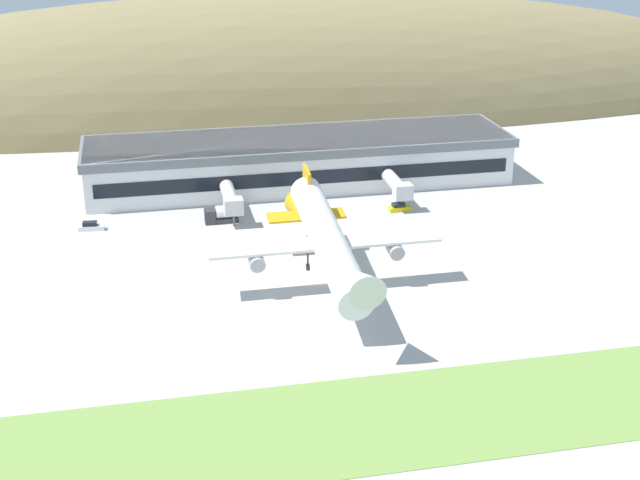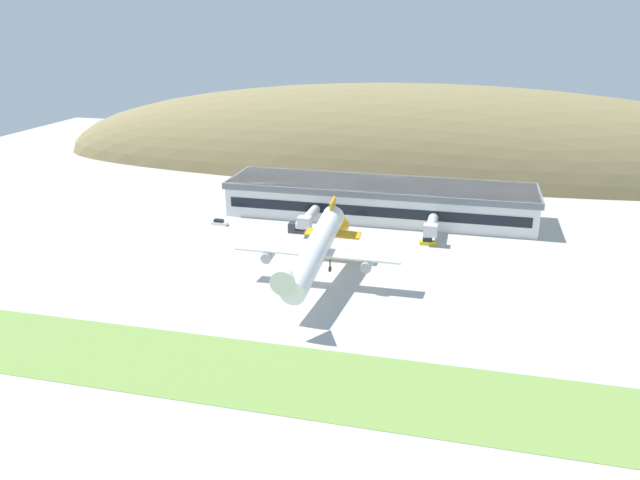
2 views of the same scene
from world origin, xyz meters
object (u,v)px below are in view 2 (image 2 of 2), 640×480
jetway_0 (309,217)px  fuel_truck (300,227)px  terminal_building (379,198)px  service_car_0 (349,235)px  service_car_1 (219,223)px  cargo_airplane (316,249)px  service_car_2 (428,242)px  traffic_cone_0 (327,254)px  jetway_1 (432,225)px

jetway_0 → fuel_truck: jetway_0 is taller
terminal_building → jetway_0: 23.73m
service_car_0 → service_car_1: bearing=177.8°
cargo_airplane → service_car_2: size_ratio=10.69×
jetway_0 → service_car_0: (11.37, -1.96, -3.38)m
service_car_0 → service_car_1: 36.61m
service_car_0 → fuel_truck: bearing=178.2°
cargo_airplane → traffic_cone_0: (-2.05, 18.08, -8.03)m
jetway_1 → service_car_2: bearing=-98.0°
service_car_0 → service_car_2: (20.14, -0.55, 0.04)m
jetway_1 → fuel_truck: (-33.90, -2.28, -2.48)m
service_car_1 → service_car_2: (56.73, -1.96, -0.00)m
traffic_cone_0 → service_car_0: bearing=78.3°
cargo_airplane → service_car_1: size_ratio=10.19×
service_car_1 → traffic_cone_0: 37.01m
jetway_0 → traffic_cone_0: bearing=-61.6°
jetway_1 → cargo_airplane: 40.89m
service_car_2 → traffic_cone_0: bearing=-150.1°
jetway_1 → fuel_truck: jetway_1 is taller
jetway_1 → service_car_0: size_ratio=3.12×
fuel_truck → traffic_cone_0: (10.45, -14.22, -1.23)m
jetway_1 → terminal_building: bearing=133.7°
jetway_0 → fuel_truck: (-1.93, -1.54, -2.48)m
service_car_1 → service_car_2: 56.76m
cargo_airplane → service_car_0: 32.80m
jetway_1 → service_car_1: (-57.19, -1.29, -3.33)m
jetway_1 → jetway_0: bearing=-178.7°
terminal_building → service_car_2: (15.42, -19.88, -4.91)m
service_car_0 → service_car_1: (-36.59, 1.41, 0.05)m
fuel_truck → traffic_cone_0: size_ratio=10.60×
jetway_0 → cargo_airplane: 35.71m
service_car_0 → terminal_building: bearing=76.3°
fuel_truck → traffic_cone_0: bearing=-53.7°
terminal_building → fuel_truck: terminal_building is taller
service_car_1 → fuel_truck: size_ratio=0.75×
terminal_building → jetway_1: terminal_building is taller
service_car_1 → fuel_truck: fuel_truck is taller
service_car_1 → traffic_cone_0: service_car_1 is taller
terminal_building → jetway_0: size_ratio=6.50×
traffic_cone_0 → service_car_2: bearing=29.9°
service_car_2 → jetway_0: bearing=175.4°
service_car_0 → traffic_cone_0: 14.09m
service_car_1 → terminal_building: bearing=23.5°
jetway_1 → service_car_1: 57.30m
jetway_1 → cargo_airplane: size_ratio=0.25×
cargo_airplane → fuel_truck: bearing=111.2°
jetway_1 → service_car_0: jetway_1 is taller
terminal_building → jetway_0: (-16.09, -17.37, -1.58)m
service_car_0 → service_car_1: service_car_1 is taller
jetway_0 → service_car_1: (-25.21, -0.55, -3.33)m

